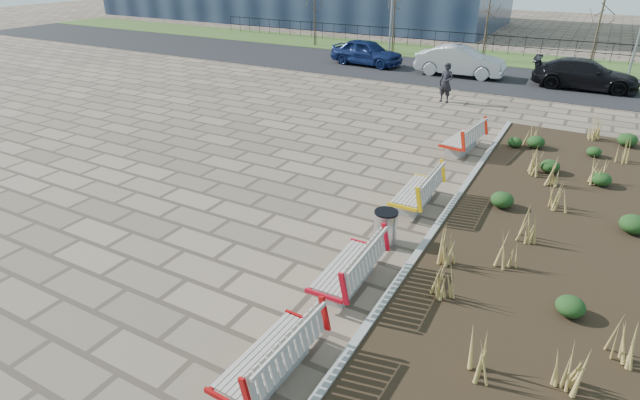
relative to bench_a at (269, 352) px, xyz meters
The scene contains 20 objects.
ground 3.33m from the bench_a, 155.69° to the left, with size 120.00×120.00×0.00m, color #786452.
planting_bed 7.15m from the bench_a, 62.92° to the left, with size 4.50×18.00×0.10m, color black.
planting_curb 6.44m from the bench_a, 81.76° to the left, with size 0.16×18.00×0.15m, color gray.
grass_verge_far 29.51m from the bench_a, 95.84° to the left, with size 80.00×5.00×0.04m, color #33511E.
road 23.55m from the bench_a, 97.32° to the left, with size 80.00×7.00×0.02m, color black.
bench_a is the anchor object (origin of this frame).
bench_b 2.78m from the bench_a, 90.00° to the left, with size 0.90×2.10×1.00m, color red, non-canonical shape.
bench_c 6.87m from the bench_a, 90.00° to the left, with size 0.90×2.10×1.00m, color yellow, non-canonical shape.
bench_d 11.58m from the bench_a, 90.00° to the left, with size 0.90×2.10×1.00m, color red, non-canonical shape.
litter_bin 4.69m from the bench_a, 89.50° to the left, with size 0.53×0.53×0.82m, color #B2B2B7.
pedestrian 17.58m from the bench_a, 97.56° to the left, with size 0.63×0.42×1.74m, color black.
car_blue 24.85m from the bench_a, 110.76° to the left, with size 1.74×4.33×1.48m, color #111E4D.
car_silver 23.25m from the bench_a, 97.81° to the left, with size 1.65×4.73×1.56m, color #9A9DA1.
car_black 23.32m from the bench_a, 82.64° to the left, with size 1.98×4.87×1.41m, color black.
tree_a 31.67m from the bench_a, 118.30° to the left, with size 1.40×1.40×4.00m, color #4C3D2D, non-canonical shape.
tree_b 29.31m from the bench_a, 107.91° to the left, with size 1.40×1.40×4.00m, color #4C3D2D, non-canonical shape.
tree_c 28.06m from the bench_a, 96.15° to the left, with size 1.40×1.40×4.00m, color #4C3D2D, non-canonical shape.
tree_d 28.06m from the bench_a, 83.85° to the left, with size 1.40×1.40×4.00m, color #4C3D2D, non-canonical shape.
lamp_west 28.91m from the bench_a, 108.21° to the left, with size 0.24×0.60×6.00m, color gray, non-canonical shape.
railing_fence 31.00m from the bench_a, 95.55° to the left, with size 44.00×0.10×1.20m, color black, non-canonical shape.
Camera 1 is at (6.58, -6.14, 6.11)m, focal length 28.00 mm.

